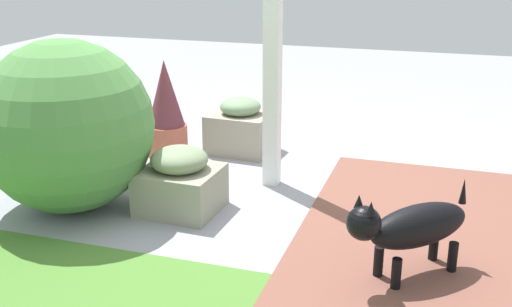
# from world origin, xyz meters

# --- Properties ---
(ground_plane) EXTENTS (12.00, 12.00, 0.00)m
(ground_plane) POSITION_xyz_m (0.00, 0.00, 0.00)
(ground_plane) COLOR #9495A0
(brick_path) EXTENTS (1.80, 2.40, 0.02)m
(brick_path) POSITION_xyz_m (-1.04, 0.40, 0.01)
(brick_path) COLOR brown
(brick_path) RESTS_ON ground
(porch_pillar) EXTENTS (0.10, 0.10, 2.21)m
(porch_pillar) POSITION_xyz_m (0.21, -0.17, 1.10)
(porch_pillar) COLOR white
(porch_pillar) RESTS_ON ground
(stone_planter_nearest) EXTENTS (0.49, 0.42, 0.43)m
(stone_planter_nearest) POSITION_xyz_m (0.64, -0.74, 0.19)
(stone_planter_nearest) COLOR #9E9280
(stone_planter_nearest) RESTS_ON ground
(stone_planter_mid) EXTENTS (0.48, 0.44, 0.40)m
(stone_planter_mid) POSITION_xyz_m (0.61, 0.42, 0.18)
(stone_planter_mid) COLOR gray
(stone_planter_mid) RESTS_ON ground
(round_shrub) EXTENTS (1.03, 1.03, 1.03)m
(round_shrub) POSITION_xyz_m (1.26, 0.58, 0.52)
(round_shrub) COLOR #4E8743
(round_shrub) RESTS_ON ground
(terracotta_pot_tall) EXTENTS (0.26, 0.26, 0.78)m
(terracotta_pot_tall) POSITION_xyz_m (1.74, -0.49, 0.28)
(terracotta_pot_tall) COLOR #AD6241
(terracotta_pot_tall) RESTS_ON ground
(terracotta_pot_spiky) EXTENTS (0.31, 0.31, 0.74)m
(terracotta_pot_spiky) POSITION_xyz_m (1.14, -0.49, 0.35)
(terracotta_pot_spiky) COLOR #B55843
(terracotta_pot_spiky) RESTS_ON ground
(dog) EXTENTS (0.58, 0.58, 0.48)m
(dog) POSITION_xyz_m (-0.76, 0.83, 0.28)
(dog) COLOR black
(dog) RESTS_ON ground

